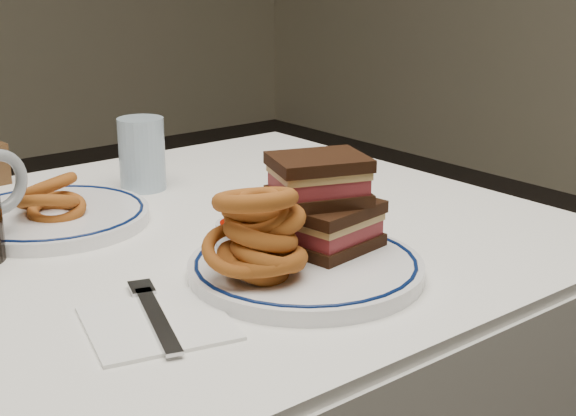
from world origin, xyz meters
TOP-DOWN VIEW (x-y plane):
  - dining_table at (0.00, 0.00)m, footprint 1.27×0.87m
  - main_plate at (0.17, -0.22)m, footprint 0.27×0.27m
  - reuben_sandwich at (0.22, -0.20)m, footprint 0.14×0.12m
  - onion_rings_main at (0.11, -0.22)m, footprint 0.13×0.12m
  - ketchup_ramekin at (0.14, -0.14)m, footprint 0.06×0.06m
  - water_glass at (0.20, 0.22)m, footprint 0.07×0.07m
  - far_plate at (0.02, 0.15)m, footprint 0.27×0.27m
  - onion_rings_far at (0.02, 0.15)m, footprint 0.11×0.13m
  - napkin_fork at (-0.03, -0.22)m, footprint 0.17×0.19m

SIDE VIEW (x-z plane):
  - dining_table at x=0.00m, z-range 0.27..1.02m
  - napkin_fork at x=-0.03m, z-range 0.75..0.76m
  - far_plate at x=0.02m, z-range 0.75..0.77m
  - main_plate at x=0.17m, z-range 0.75..0.77m
  - onion_rings_far at x=0.02m, z-range 0.75..0.82m
  - ketchup_ramekin at x=0.14m, z-range 0.77..0.81m
  - water_glass at x=0.20m, z-range 0.75..0.86m
  - onion_rings_main at x=0.11m, z-range 0.75..0.88m
  - reuben_sandwich at x=0.22m, z-range 0.77..0.88m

